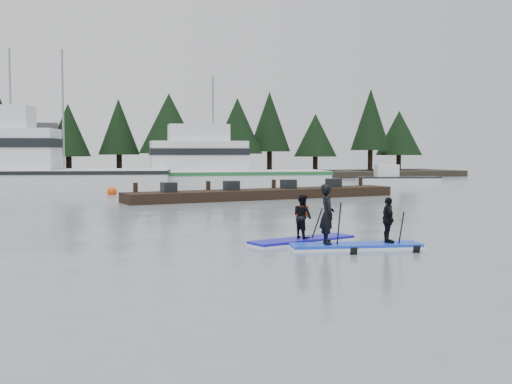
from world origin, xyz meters
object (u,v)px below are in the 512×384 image
object	(u,v)px
paddleboard_solo	(302,227)
paddleboard_duo	(354,227)
floating_dock	(265,194)
fishing_boat_large	(18,178)
fishing_boat_medium	(217,178)

from	to	relation	value
paddleboard_solo	paddleboard_duo	size ratio (longest dim) A/B	0.94
floating_dock	paddleboard_solo	xyz separation A→B (m)	(-5.01, -16.04, 0.18)
fishing_boat_large	paddleboard_duo	size ratio (longest dim) A/B	5.36
fishing_boat_medium	paddleboard_solo	world-z (taller)	fishing_boat_medium
fishing_boat_medium	paddleboard_solo	size ratio (longest dim) A/B	4.54
fishing_boat_large	paddleboard_duo	xyz separation A→B (m)	(8.54, -30.18, -0.24)
fishing_boat_large	paddleboard_duo	world-z (taller)	fishing_boat_large
paddleboard_solo	paddleboard_duo	distance (m)	1.70
fishing_boat_medium	paddleboard_duo	size ratio (longest dim) A/B	4.25
fishing_boat_medium	paddleboard_duo	distance (m)	29.41
fishing_boat_large	fishing_boat_medium	bearing A→B (deg)	9.59
fishing_boat_medium	floating_dock	xyz separation A→B (m)	(-0.79, -11.49, -0.37)
floating_dock	paddleboard_solo	size ratio (longest dim) A/B	4.60
fishing_boat_large	fishing_boat_medium	xyz separation A→B (m)	(13.47, -1.19, -0.17)
fishing_boat_medium	paddleboard_solo	xyz separation A→B (m)	(-5.80, -27.53, -0.19)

